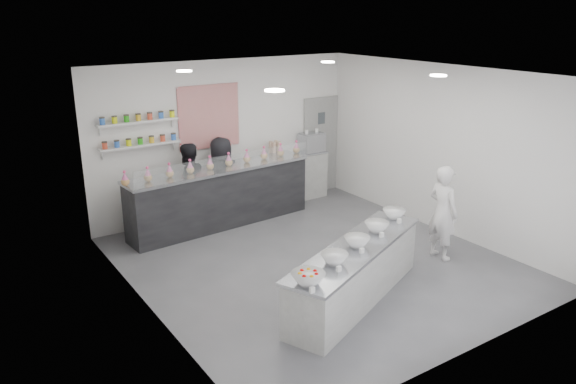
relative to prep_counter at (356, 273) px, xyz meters
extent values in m
plane|color=#515156|center=(0.27, 1.28, -0.40)|extent=(6.00, 6.00, 0.00)
plane|color=white|center=(0.27, 1.28, 2.60)|extent=(6.00, 6.00, 0.00)
plane|color=white|center=(0.27, 4.28, 1.10)|extent=(5.50, 0.00, 5.50)
plane|color=white|center=(-2.48, 1.28, 1.10)|extent=(0.00, 6.00, 6.00)
plane|color=white|center=(3.02, 1.28, 1.10)|extent=(0.00, 6.00, 6.00)
cube|color=gray|center=(2.57, 4.25, 0.65)|extent=(0.88, 0.04, 2.10)
cube|color=red|center=(-0.08, 4.26, 1.55)|extent=(1.25, 0.03, 1.20)
cube|color=silver|center=(-1.48, 4.18, 1.20)|extent=(1.45, 0.22, 0.04)
cube|color=silver|center=(-1.48, 4.18, 1.62)|extent=(1.45, 0.22, 0.04)
cylinder|color=white|center=(-1.13, 0.28, 2.58)|extent=(0.24, 0.24, 0.02)
cylinder|color=white|center=(1.67, 0.28, 2.58)|extent=(0.24, 0.24, 0.02)
cylinder|color=white|center=(-1.13, 2.88, 2.58)|extent=(0.24, 0.24, 0.02)
cylinder|color=white|center=(1.67, 2.88, 2.58)|extent=(0.24, 0.24, 0.02)
cube|color=#9D9D98|center=(0.00, 0.00, 0.00)|extent=(2.99, 1.80, 0.81)
cube|color=black|center=(-0.23, 3.60, 0.16)|extent=(3.66, 0.92, 1.12)
cube|color=white|center=(-0.21, 3.29, 0.87)|extent=(3.56, 0.27, 0.31)
cube|color=#9D9D98|center=(1.82, 4.06, 0.09)|extent=(1.34, 0.43, 1.00)
cube|color=#93969E|center=(2.19, 4.06, 0.79)|extent=(0.51, 0.35, 0.39)
imported|color=white|center=(2.08, 0.32, 0.37)|extent=(0.39, 0.58, 1.56)
imported|color=black|center=(-0.74, 3.88, 0.39)|extent=(0.86, 0.72, 1.59)
imported|color=black|center=(-0.06, 3.85, 0.41)|extent=(0.85, 0.60, 1.63)
camera|label=1|loc=(-4.69, -5.33, 3.49)|focal=35.00mm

